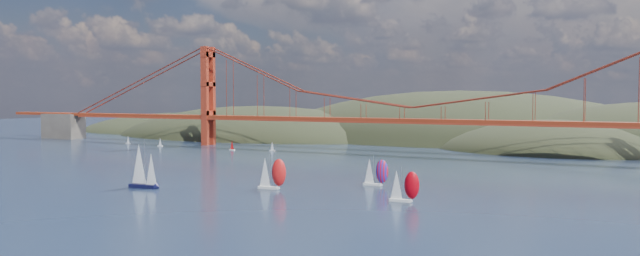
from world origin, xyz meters
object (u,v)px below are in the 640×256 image
(racer_0, at_px, (272,173))
(racer_1, at_px, (404,185))
(sloop_navy, at_px, (143,166))
(racer_rwb, at_px, (375,172))

(racer_0, distance_m, racer_1, 42.10)
(sloop_navy, height_order, racer_rwb, sloop_navy)
(racer_0, bearing_deg, sloop_navy, -160.06)
(sloop_navy, xyz_separation_m, racer_rwb, (59.56, 36.35, -2.08))
(sloop_navy, distance_m, racer_0, 38.73)
(sloop_navy, height_order, racer_1, sloop_navy)
(racer_rwb, bearing_deg, racer_1, -53.51)
(racer_0, xyz_separation_m, racer_1, (41.99, -2.92, -0.57))
(racer_0, relative_size, racer_1, 1.13)
(racer_0, height_order, racer_1, racer_0)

